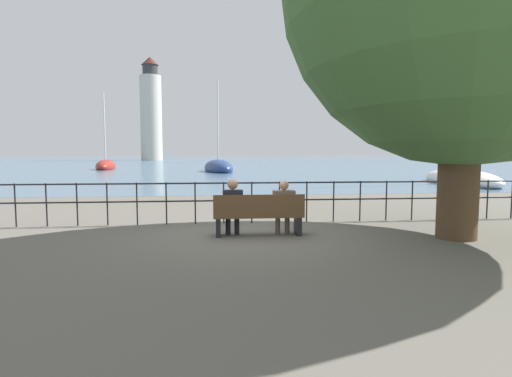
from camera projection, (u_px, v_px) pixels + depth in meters
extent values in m
plane|color=#605B51|center=(258.00, 235.00, 8.59)|extent=(1000.00, 1000.00, 0.00)
cube|color=slate|center=(217.00, 158.00, 165.53)|extent=(600.00, 300.00, 0.01)
cylinder|color=#4C3823|center=(458.00, 176.00, 8.19)|extent=(0.80, 0.80, 2.60)
cube|color=brown|center=(258.00, 216.00, 8.55)|extent=(1.92, 0.45, 0.05)
cube|color=brown|center=(259.00, 205.00, 8.33)|extent=(1.92, 0.04, 0.45)
cube|color=black|center=(218.00, 227.00, 8.49)|extent=(0.10, 0.41, 0.40)
cube|color=black|center=(298.00, 225.00, 8.66)|extent=(0.10, 0.41, 0.40)
cylinder|color=black|center=(228.00, 224.00, 8.66)|extent=(0.11, 0.11, 0.45)
cylinder|color=black|center=(237.00, 224.00, 8.68)|extent=(0.11, 0.11, 0.45)
cube|color=black|center=(233.00, 212.00, 8.56)|extent=(0.36, 0.26, 0.14)
cube|color=black|center=(233.00, 203.00, 8.45)|extent=(0.42, 0.24, 0.54)
sphere|color=#A87A5B|center=(233.00, 184.00, 8.42)|extent=(0.22, 0.22, 0.22)
cylinder|color=brown|center=(278.00, 223.00, 8.77)|extent=(0.11, 0.11, 0.45)
cylinder|color=brown|center=(287.00, 223.00, 8.79)|extent=(0.11, 0.11, 0.45)
cube|color=brown|center=(283.00, 211.00, 8.67)|extent=(0.40, 0.26, 0.14)
cube|color=brown|center=(284.00, 202.00, 8.57)|extent=(0.47, 0.24, 0.52)
sphere|color=#A87A5B|center=(284.00, 185.00, 8.53)|extent=(0.20, 0.20, 0.20)
cylinder|color=black|center=(15.00, 205.00, 9.51)|extent=(0.04, 0.04, 1.05)
cylinder|color=black|center=(46.00, 205.00, 9.58)|extent=(0.04, 0.04, 1.05)
cylinder|color=black|center=(77.00, 205.00, 9.66)|extent=(0.04, 0.04, 1.05)
cylinder|color=black|center=(107.00, 204.00, 9.73)|extent=(0.04, 0.04, 1.05)
cylinder|color=black|center=(137.00, 204.00, 9.80)|extent=(0.04, 0.04, 1.05)
cylinder|color=black|center=(166.00, 203.00, 9.87)|extent=(0.04, 0.04, 1.05)
cylinder|color=black|center=(195.00, 203.00, 9.94)|extent=(0.04, 0.04, 1.05)
cylinder|color=black|center=(224.00, 203.00, 10.02)|extent=(0.04, 0.04, 1.05)
cylinder|color=black|center=(252.00, 202.00, 10.09)|extent=(0.04, 0.04, 1.05)
cylinder|color=black|center=(279.00, 202.00, 10.16)|extent=(0.04, 0.04, 1.05)
cylinder|color=black|center=(307.00, 202.00, 10.23)|extent=(0.04, 0.04, 1.05)
cylinder|color=black|center=(334.00, 201.00, 10.30)|extent=(0.04, 0.04, 1.05)
cylinder|color=black|center=(360.00, 201.00, 10.38)|extent=(0.04, 0.04, 1.05)
cylinder|color=black|center=(386.00, 201.00, 10.45)|extent=(0.04, 0.04, 1.05)
cylinder|color=black|center=(412.00, 200.00, 10.52)|extent=(0.04, 0.04, 1.05)
cylinder|color=black|center=(438.00, 200.00, 10.59)|extent=(0.04, 0.04, 1.05)
cylinder|color=black|center=(463.00, 200.00, 10.66)|extent=(0.04, 0.04, 1.05)
cylinder|color=black|center=(487.00, 199.00, 10.74)|extent=(0.04, 0.04, 1.05)
cylinder|color=black|center=(512.00, 199.00, 10.81)|extent=(0.04, 0.04, 1.05)
cylinder|color=black|center=(252.00, 183.00, 10.05)|extent=(15.59, 0.04, 0.04)
cylinder|color=black|center=(252.00, 200.00, 10.08)|extent=(15.59, 0.04, 0.04)
ellipsoid|color=white|center=(460.00, 180.00, 23.43)|extent=(3.69, 8.30, 1.24)
cylinder|color=silver|center=(464.00, 83.00, 22.95)|extent=(0.14, 0.14, 10.42)
ellipsoid|color=maroon|center=(106.00, 167.00, 45.41)|extent=(2.98, 6.92, 1.61)
cylinder|color=silver|center=(104.00, 128.00, 45.03)|extent=(0.14, 0.14, 7.85)
ellipsoid|color=navy|center=(218.00, 168.00, 39.36)|extent=(3.81, 8.08, 1.73)
cylinder|color=silver|center=(218.00, 122.00, 38.97)|extent=(0.14, 0.14, 8.03)
cylinder|color=beige|center=(151.00, 118.00, 109.30)|extent=(5.78, 5.78, 22.97)
cylinder|color=#2D2D33|center=(150.00, 70.00, 108.19)|extent=(4.04, 4.04, 2.80)
cone|color=#4C1E19|center=(150.00, 61.00, 107.98)|extent=(4.62, 4.62, 2.24)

